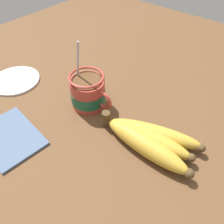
% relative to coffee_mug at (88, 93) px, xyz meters
% --- Properties ---
extents(table, '(1.39, 1.39, 0.04)m').
position_rel_coffee_mug_xyz_m(table, '(0.06, 0.04, -0.06)').
color(table, brown).
rests_on(table, ground).
extents(coffee_mug, '(0.12, 0.09, 0.17)m').
position_rel_coffee_mug_xyz_m(coffee_mug, '(0.00, 0.00, 0.00)').
color(coffee_mug, '#B23D33').
rests_on(coffee_mug, table).
extents(banana_bunch, '(0.23, 0.12, 0.04)m').
position_rel_coffee_mug_xyz_m(banana_bunch, '(0.19, -0.01, -0.02)').
color(banana_bunch, '#4C381E').
rests_on(banana_bunch, table).
extents(napkin, '(0.17, 0.13, 0.01)m').
position_rel_coffee_mug_xyz_m(napkin, '(-0.06, -0.20, -0.04)').
color(napkin, slate).
rests_on(napkin, table).
extents(small_plate, '(0.14, 0.14, 0.01)m').
position_rel_coffee_mug_xyz_m(small_plate, '(-0.24, -0.07, -0.04)').
color(small_plate, white).
rests_on(small_plate, table).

